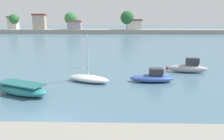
% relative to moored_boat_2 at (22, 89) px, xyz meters
% --- Properties ---
extents(ground_plane, '(400.00, 400.00, 0.00)m').
position_rel_moored_boat_2_xyz_m(ground_plane, '(3.58, -5.82, -0.51)').
color(ground_plane, slate).
extents(moored_boat_2, '(5.59, 3.77, 1.05)m').
position_rel_moored_boat_2_xyz_m(moored_boat_2, '(0.00, 0.00, 0.00)').
color(moored_boat_2, teal).
rests_on(moored_boat_2, ground).
extents(moored_boat_3, '(4.77, 3.11, 4.90)m').
position_rel_moored_boat_2_xyz_m(moored_boat_3, '(5.26, 4.10, -0.13)').
color(moored_boat_3, white).
rests_on(moored_boat_3, ground).
extents(moored_boat_4, '(4.50, 1.76, 1.43)m').
position_rel_moored_boat_2_xyz_m(moored_boat_4, '(11.82, 4.34, -0.03)').
color(moored_boat_4, '#3856A8').
rests_on(moored_boat_4, ground).
extents(moored_boat_5, '(4.81, 1.98, 1.80)m').
position_rel_moored_boat_2_xyz_m(moored_boat_5, '(16.73, 8.60, 0.10)').
color(moored_boat_5, '#9E9EA3').
rests_on(moored_boat_5, ground).
extents(mooring_buoy_1, '(0.43, 0.43, 0.43)m').
position_rel_moored_boat_2_xyz_m(mooring_buoy_1, '(14.63, 10.22, -0.29)').
color(mooring_buoy_1, red).
rests_on(mooring_buoy_1, ground).
extents(distant_shoreline, '(103.82, 10.31, 9.25)m').
position_rel_moored_boat_2_xyz_m(distant_shoreline, '(-1.13, 80.11, 1.73)').
color(distant_shoreline, gray).
rests_on(distant_shoreline, ground).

